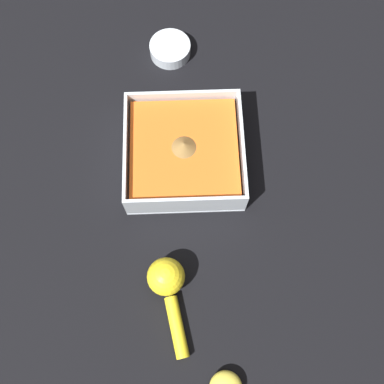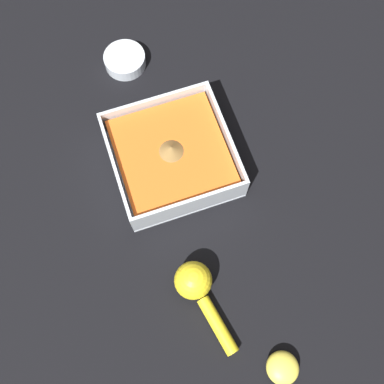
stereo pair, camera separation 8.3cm
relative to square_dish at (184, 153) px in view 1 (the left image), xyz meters
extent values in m
plane|color=black|center=(0.03, -0.02, -0.03)|extent=(4.00, 4.00, 0.00)
cube|color=silver|center=(0.00, 0.00, -0.02)|extent=(0.22, 0.22, 0.01)
cube|color=silver|center=(0.00, 0.11, 0.01)|extent=(0.22, 0.01, 0.06)
cube|color=silver|center=(0.00, -0.11, 0.01)|extent=(0.22, 0.01, 0.06)
cube|color=silver|center=(0.11, 0.00, 0.01)|extent=(0.01, 0.21, 0.06)
cube|color=silver|center=(-0.11, 0.00, 0.01)|extent=(0.01, 0.21, 0.06)
cube|color=orange|center=(0.00, 0.00, 0.00)|extent=(0.20, 0.20, 0.05)
cone|color=brown|center=(0.00, 0.00, 0.03)|extent=(0.05, 0.05, 0.02)
cylinder|color=silver|center=(0.25, 0.02, -0.02)|extent=(0.09, 0.09, 0.03)
cylinder|color=brown|center=(0.25, 0.02, -0.02)|extent=(0.08, 0.08, 0.01)
sphere|color=yellow|center=(-0.24, 0.04, 0.00)|extent=(0.07, 0.07, 0.07)
cylinder|color=yellow|center=(-0.32, 0.02, -0.02)|extent=(0.11, 0.04, 0.02)
camera|label=1|loc=(-0.36, 0.00, 0.78)|focal=42.00mm
camera|label=2|loc=(-0.35, 0.08, 0.78)|focal=42.00mm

